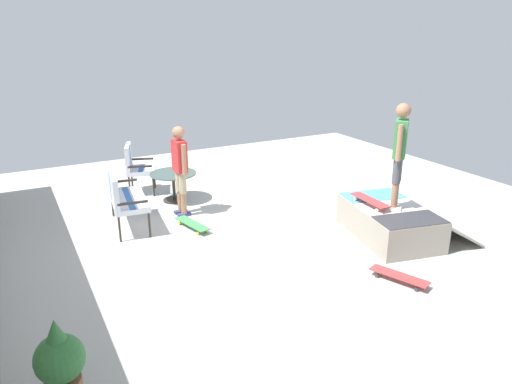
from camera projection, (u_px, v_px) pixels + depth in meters
ground_plane at (264, 240)px, 7.81m from camera, size 12.00×12.00×0.10m
skate_ramp at (391, 221)px, 7.74m from camera, size 2.00×2.06×0.53m
patio_bench at (121, 193)px, 7.98m from camera, size 1.31×0.69×1.02m
patio_chair_near_house at (135, 164)px, 9.68m from camera, size 0.76×0.72×1.02m
patio_table at (173, 181)px, 9.30m from camera, size 0.90×0.90×0.57m
person_watching at (180, 165)px, 8.43m from camera, size 0.48×0.25×1.64m
person_skater at (400, 149)px, 7.27m from camera, size 0.37×0.38×1.67m
skateboard_by_bench at (192, 224)px, 8.10m from camera, size 0.82×0.38×0.10m
skateboard_spare at (399, 276)px, 6.40m from camera, size 0.82×0.48×0.10m
skateboard_on_ramp at (370, 200)px, 7.66m from camera, size 0.81×0.23×0.10m
potted_plant at (60, 364)px, 4.17m from camera, size 0.44×0.44×0.92m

